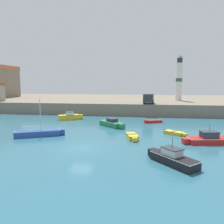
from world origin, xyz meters
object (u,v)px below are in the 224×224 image
at_px(dinghy_yellow_5, 132,136).
at_px(mooring_buoy, 108,120).
at_px(motorboat_green_6, 112,123).
at_px(motorboat_black_1, 172,158).
at_px(motorboat_yellow_0, 70,116).
at_px(dinghy_red_4, 154,121).
at_px(lighthouse, 179,79).
at_px(truck_on_quay, 149,98).
at_px(sailboat_blue_3, 39,133).
at_px(motorboat_red_7, 210,139).
at_px(dinghy_yellow_2, 175,133).

distance_m(dinghy_yellow_5, mooring_buoy, 13.70).
bearing_deg(motorboat_green_6, motorboat_black_1, -63.86).
bearing_deg(mooring_buoy, motorboat_yellow_0, 174.84).
xyz_separation_m(dinghy_red_4, lighthouse, (7.21, 19.83, 8.06)).
bearing_deg(mooring_buoy, dinghy_yellow_5, -67.18).
distance_m(motorboat_black_1, truck_on_quay, 30.30).
height_order(motorboat_green_6, mooring_buoy, motorboat_green_6).
bearing_deg(dinghy_red_4, motorboat_green_6, -146.71).
xyz_separation_m(sailboat_blue_3, mooring_buoy, (7.51, 13.11, -0.16)).
bearing_deg(sailboat_blue_3, dinghy_red_4, 38.40).
distance_m(sailboat_blue_3, truck_on_quay, 27.03).
distance_m(sailboat_blue_3, dinghy_red_4, 20.50).
bearing_deg(motorboat_black_1, dinghy_red_4, 92.24).
bearing_deg(lighthouse, dinghy_yellow_5, -108.05).
xyz_separation_m(dinghy_yellow_5, motorboat_red_7, (9.37, -0.89, 0.22)).
bearing_deg(motorboat_yellow_0, dinghy_red_4, -3.77).
distance_m(motorboat_yellow_0, lighthouse, 31.16).
distance_m(motorboat_yellow_0, sailboat_blue_3, 13.83).
relative_size(dinghy_yellow_5, lighthouse, 0.30).
bearing_deg(dinghy_red_4, truck_on_quay, 95.06).
height_order(motorboat_yellow_0, dinghy_yellow_2, motorboat_yellow_0).
bearing_deg(motorboat_green_6, dinghy_yellow_5, -63.20).
distance_m(dinghy_yellow_2, mooring_buoy, 14.57).
distance_m(mooring_buoy, truck_on_quay, 12.35).
bearing_deg(motorboat_black_1, truck_on_quay, 93.12).
distance_m(motorboat_yellow_0, dinghy_yellow_2, 21.55).
distance_m(motorboat_yellow_0, dinghy_yellow_5, 18.78).
xyz_separation_m(dinghy_red_4, motorboat_red_7, (6.12, -13.14, 0.22)).
height_order(dinghy_yellow_2, motorboat_red_7, motorboat_red_7).
relative_size(motorboat_black_1, dinghy_yellow_2, 1.49).
xyz_separation_m(motorboat_yellow_0, motorboat_red_7, (22.58, -14.23, -0.09)).
bearing_deg(motorboat_red_7, dinghy_yellow_2, 130.38).
bearing_deg(truck_on_quay, dinghy_red_4, -84.94).
relative_size(motorboat_green_6, mooring_buoy, 8.08).
bearing_deg(dinghy_yellow_2, motorboat_black_1, -98.63).
distance_m(motorboat_red_7, mooring_buoy, 19.96).
xyz_separation_m(sailboat_blue_3, dinghy_yellow_5, (12.82, 0.48, -0.16)).
distance_m(dinghy_yellow_5, motorboat_red_7, 9.41).
bearing_deg(lighthouse, dinghy_yellow_2, -99.10).
height_order(dinghy_yellow_2, dinghy_yellow_5, dinghy_yellow_5).
bearing_deg(dinghy_yellow_5, sailboat_blue_3, -177.86).
bearing_deg(motorboat_red_7, truck_on_quay, 107.19).
xyz_separation_m(motorboat_yellow_0, mooring_buoy, (7.89, -0.71, -0.32)).
bearing_deg(mooring_buoy, dinghy_yellow_2, -40.02).
bearing_deg(dinghy_red_4, motorboat_yellow_0, 176.23).
height_order(motorboat_yellow_0, dinghy_yellow_5, motorboat_yellow_0).
bearing_deg(dinghy_red_4, motorboat_black_1, -87.76).
height_order(motorboat_yellow_0, motorboat_black_1, motorboat_yellow_0).
relative_size(dinghy_yellow_5, motorboat_red_7, 0.55).
distance_m(dinghy_yellow_2, motorboat_red_7, 5.45).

